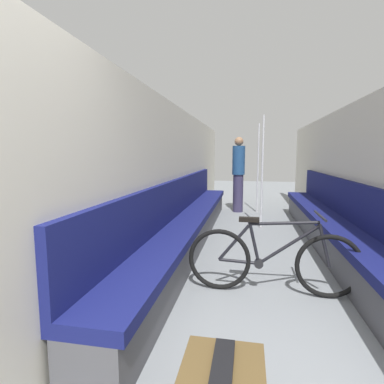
{
  "coord_description": "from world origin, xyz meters",
  "views": [
    {
      "loc": [
        -0.17,
        -0.91,
        1.41
      ],
      "look_at": [
        -0.86,
        2.72,
        0.94
      ],
      "focal_mm": 28.0,
      "sensor_mm": 36.0,
      "label": 1
    }
  ],
  "objects_px": {
    "bicycle": "(272,260)",
    "grab_pole_near": "(258,170)",
    "bench_seat_row_right": "(335,230)",
    "grab_pole_far": "(262,174)",
    "bench_seat_row_left": "(189,224)",
    "passenger_standing": "(238,173)"
  },
  "relations": [
    {
      "from": "grab_pole_far",
      "to": "passenger_standing",
      "type": "relative_size",
      "value": 1.17
    },
    {
      "from": "bench_seat_row_right",
      "to": "passenger_standing",
      "type": "height_order",
      "value": "passenger_standing"
    },
    {
      "from": "passenger_standing",
      "to": "bench_seat_row_right",
      "type": "bearing_deg",
      "value": -141.35
    },
    {
      "from": "bench_seat_row_right",
      "to": "grab_pole_near",
      "type": "xyz_separation_m",
      "value": [
        -1.02,
        2.89,
        0.71
      ]
    },
    {
      "from": "bench_seat_row_left",
      "to": "grab_pole_near",
      "type": "height_order",
      "value": "grab_pole_near"
    },
    {
      "from": "bench_seat_row_right",
      "to": "grab_pole_far",
      "type": "xyz_separation_m",
      "value": [
        -0.98,
        1.34,
        0.71
      ]
    },
    {
      "from": "bench_seat_row_left",
      "to": "bicycle",
      "type": "distance_m",
      "value": 1.87
    },
    {
      "from": "bench_seat_row_left",
      "to": "grab_pole_far",
      "type": "xyz_separation_m",
      "value": [
        1.15,
        1.34,
        0.71
      ]
    },
    {
      "from": "bicycle",
      "to": "grab_pole_far",
      "type": "relative_size",
      "value": 0.81
    },
    {
      "from": "bench_seat_row_left",
      "to": "passenger_standing",
      "type": "relative_size",
      "value": 3.43
    },
    {
      "from": "bench_seat_row_left",
      "to": "passenger_standing",
      "type": "xyz_separation_m",
      "value": [
        0.65,
        2.88,
        0.61
      ]
    },
    {
      "from": "grab_pole_far",
      "to": "passenger_standing",
      "type": "bearing_deg",
      "value": 107.96
    },
    {
      "from": "bench_seat_row_right",
      "to": "passenger_standing",
      "type": "distance_m",
      "value": 3.29
    },
    {
      "from": "grab_pole_near",
      "to": "grab_pole_far",
      "type": "bearing_deg",
      "value": -88.69
    },
    {
      "from": "bench_seat_row_right",
      "to": "bicycle",
      "type": "xyz_separation_m",
      "value": [
        -0.98,
        -1.47,
        0.02
      ]
    },
    {
      "from": "bicycle",
      "to": "grab_pole_near",
      "type": "bearing_deg",
      "value": 108.73
    },
    {
      "from": "grab_pole_near",
      "to": "grab_pole_far",
      "type": "distance_m",
      "value": 1.55
    },
    {
      "from": "bench_seat_row_right",
      "to": "bicycle",
      "type": "bearing_deg",
      "value": -123.68
    },
    {
      "from": "bicycle",
      "to": "grab_pole_far",
      "type": "xyz_separation_m",
      "value": [
        0.0,
        2.81,
        0.69
      ]
    },
    {
      "from": "bench_seat_row_right",
      "to": "grab_pole_far",
      "type": "distance_m",
      "value": 1.81
    },
    {
      "from": "bench_seat_row_right",
      "to": "passenger_standing",
      "type": "xyz_separation_m",
      "value": [
        -1.48,
        2.88,
        0.61
      ]
    },
    {
      "from": "bench_seat_row_left",
      "to": "grab_pole_near",
      "type": "bearing_deg",
      "value": 68.94
    }
  ]
}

